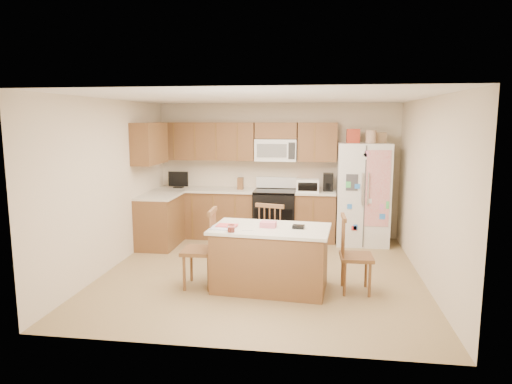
# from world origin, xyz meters

# --- Properties ---
(ground) EXTENTS (4.50, 4.50, 0.00)m
(ground) POSITION_xyz_m (0.00, 0.00, 0.00)
(ground) COLOR olive
(ground) RESTS_ON ground
(room_shell) EXTENTS (4.60, 4.60, 2.52)m
(room_shell) POSITION_xyz_m (0.00, 0.00, 1.44)
(room_shell) COLOR beige
(room_shell) RESTS_ON ground
(cabinetry) EXTENTS (3.36, 1.56, 2.15)m
(cabinetry) POSITION_xyz_m (-0.98, 1.79, 0.91)
(cabinetry) COLOR brown
(cabinetry) RESTS_ON ground
(stove) EXTENTS (0.76, 0.65, 1.13)m
(stove) POSITION_xyz_m (0.00, 1.94, 0.47)
(stove) COLOR black
(stove) RESTS_ON ground
(refrigerator) EXTENTS (0.90, 0.79, 2.04)m
(refrigerator) POSITION_xyz_m (1.57, 1.87, 0.92)
(refrigerator) COLOR white
(refrigerator) RESTS_ON ground
(island) EXTENTS (1.57, 1.00, 0.92)m
(island) POSITION_xyz_m (0.19, -0.59, 0.42)
(island) COLOR brown
(island) RESTS_ON ground
(windsor_chair_left) EXTENTS (0.45, 0.47, 1.06)m
(windsor_chair_left) POSITION_xyz_m (-0.72, -0.64, 0.50)
(windsor_chair_left) COLOR brown
(windsor_chair_left) RESTS_ON ground
(windsor_chair_back) EXTENTS (0.53, 0.51, 1.03)m
(windsor_chair_back) POSITION_xyz_m (0.15, 0.12, 0.49)
(windsor_chair_back) COLOR brown
(windsor_chair_back) RESTS_ON ground
(windsor_chair_right) EXTENTS (0.43, 0.45, 1.00)m
(windsor_chair_right) POSITION_xyz_m (1.27, -0.54, 0.47)
(windsor_chair_right) COLOR brown
(windsor_chair_right) RESTS_ON ground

